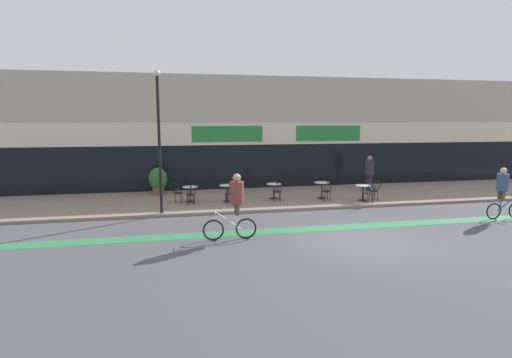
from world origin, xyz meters
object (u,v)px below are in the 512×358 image
cafe_chair_4_side (375,189)px  planter_pot (158,180)px  bistro_table_1 (227,190)px  bistro_table_4 (363,189)px  bistro_table_2 (274,188)px  cafe_chair_2_near (277,190)px  cyclist_1 (503,189)px  bistro_table_3 (322,187)px  cafe_chair_3_near (327,190)px  cafe_chair_0_side (176,191)px  cafe_chair_4_near (369,192)px  cyclist_0 (235,201)px  pedestrian_near_end (369,170)px  cafe_chair_1_near (229,193)px  bistro_table_0 (190,191)px  cafe_chair_0_near (191,193)px  lamp_post (159,133)px

cafe_chair_4_side → planter_pot: (-10.05, 3.57, 0.21)m
bistro_table_1 → bistro_table_4: bistro_table_1 is taller
cafe_chair_4_side → bistro_table_2: bearing=-17.0°
cafe_chair_2_near → cyclist_1: 9.12m
bistro_table_3 → planter_pot: size_ratio=0.57×
cafe_chair_3_near → cafe_chair_4_side: 2.32m
cafe_chair_0_side → cafe_chair_4_side: bearing=-10.0°
bistro_table_1 → planter_pot: planter_pot is taller
bistro_table_1 → cafe_chair_4_near: (6.22, -1.73, -0.03)m
bistro_table_4 → cyclist_0: cyclist_0 is taller
cyclist_1 → pedestrian_near_end: cyclist_1 is taller
bistro_table_3 → cafe_chair_4_side: (2.31, -0.88, -0.04)m
cafe_chair_3_near → pedestrian_near_end: pedestrian_near_end is taller
cyclist_0 → bistro_table_2: bearing=-114.6°
cafe_chair_1_near → cafe_chair_2_near: same height
cafe_chair_3_near → planter_pot: 8.42m
bistro_table_3 → bistro_table_4: 1.90m
cafe_chair_4_near → planter_pot: size_ratio=0.66×
bistro_table_2 → bistro_table_0: bearing=179.1°
bistro_table_0 → cafe_chair_3_near: bearing=-9.6°
cafe_chair_0_near → cafe_chair_1_near: 1.71m
cafe_chair_2_near → planter_pot: size_ratio=0.66×
bistro_table_1 → cafe_chair_3_near: bearing=-10.6°
cafe_chair_2_near → cafe_chair_4_near: same height
cafe_chair_3_near → cyclist_0: bearing=128.8°
bistro_table_1 → bistro_table_2: 2.26m
cafe_chair_4_side → cyclist_1: (3.29, -3.93, 0.55)m
bistro_table_3 → cafe_chair_0_side: (-6.86, 0.43, -0.04)m
cafe_chair_0_side → planter_pot: planter_pot is taller
cafe_chair_1_near → lamp_post: size_ratio=0.16×
bistro_table_4 → cyclist_1: 5.57m
cyclist_0 → cafe_chair_1_near: bearing=-94.8°
cafe_chair_1_near → pedestrian_near_end: pedestrian_near_end is taller
bistro_table_4 → cafe_chair_4_side: size_ratio=0.81×
cyclist_0 → cafe_chair_0_side: bearing=-71.6°
cafe_chair_0_side → cafe_chair_2_near: 4.63m
cafe_chair_0_side → planter_pot: 2.43m
cafe_chair_1_near → cafe_chair_4_near: bearing=-104.2°
bistro_table_1 → cyclist_1: cyclist_1 is taller
bistro_table_1 → cafe_chair_0_near: bearing=-166.2°
bistro_table_3 → cafe_chair_1_near: cafe_chair_1_near is taller
cafe_chair_0_near → cafe_chair_4_side: 8.57m
cafe_chair_4_near → cyclist_1: 5.15m
cafe_chair_0_side → cyclist_0: size_ratio=0.42×
bistro_table_4 → cafe_chair_4_side: bearing=0.2°
cafe_chair_4_side → pedestrian_near_end: pedestrian_near_end is taller
lamp_post → cyclist_0: 4.98m
lamp_post → cyclist_1: lamp_post is taller
bistro_table_2 → cafe_chair_2_near: size_ratio=0.80×
bistro_table_1 → pedestrian_near_end: size_ratio=0.41×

